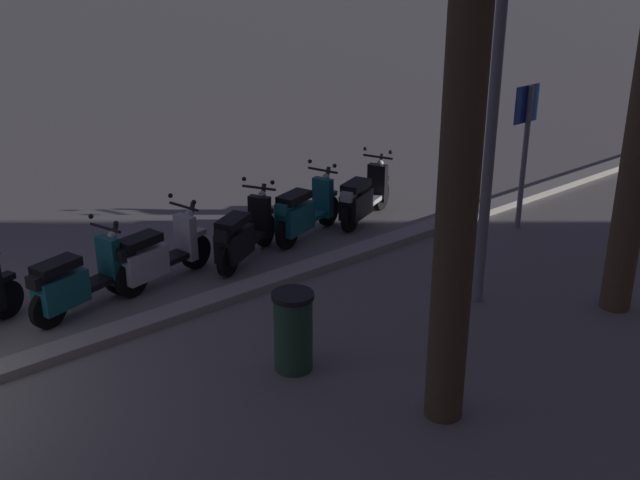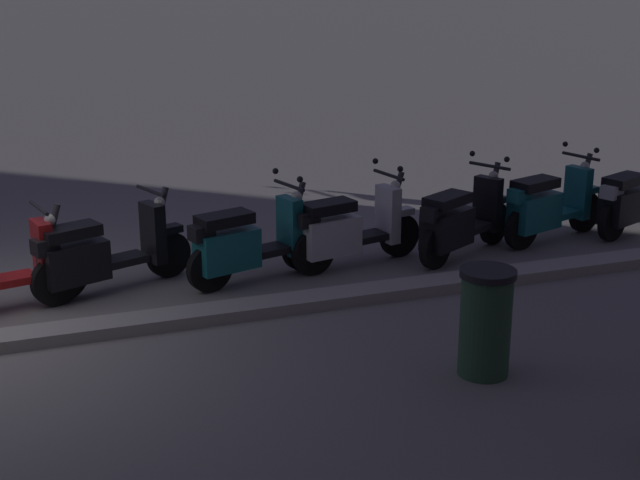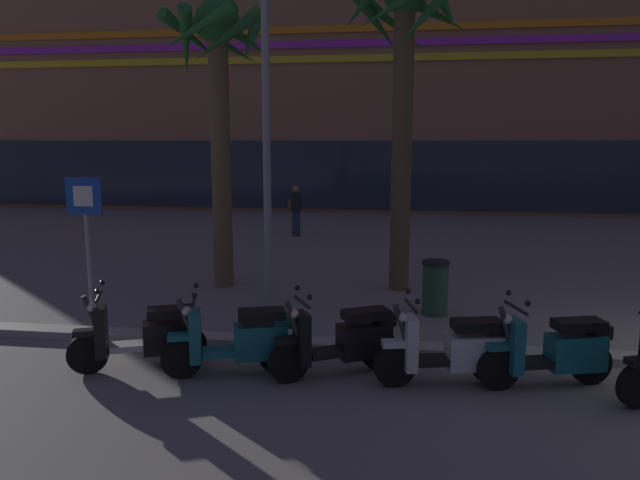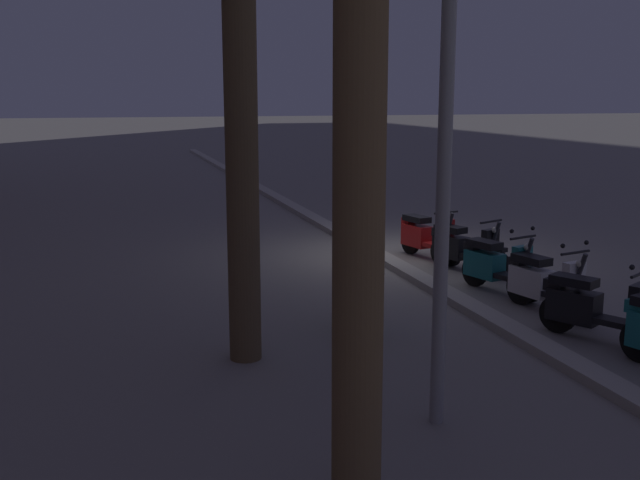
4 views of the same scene
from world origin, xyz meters
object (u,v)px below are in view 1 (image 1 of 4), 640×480
at_px(scooter_white_far_back, 157,255).
at_px(litter_bin, 293,330).
at_px(scooter_black_mid_centre, 363,198).
at_px(scooter_black_mid_rear, 243,235).
at_px(scooter_teal_tail_end, 304,212).
at_px(crossing_sign, 525,141).
at_px(scooter_teal_lead_nearest, 77,282).

relative_size(scooter_white_far_back, litter_bin, 1.80).
xyz_separation_m(scooter_black_mid_centre, scooter_black_mid_rear, (2.59, 0.15, 0.01)).
xyz_separation_m(scooter_white_far_back, litter_bin, (-0.08, 3.00, 0.04)).
distance_m(scooter_black_mid_rear, scooter_white_far_back, 1.37).
height_order(scooter_black_mid_centre, scooter_teal_tail_end, same).
distance_m(crossing_sign, litter_bin, 5.92).
xyz_separation_m(scooter_black_mid_centre, scooter_teal_tail_end, (1.26, -0.04, 0.01)).
height_order(scooter_teal_tail_end, scooter_white_far_back, same).
xyz_separation_m(scooter_black_mid_rear, scooter_teal_lead_nearest, (2.59, -0.02, 0.00)).
distance_m(scooter_black_mid_centre, scooter_white_far_back, 3.95).
relative_size(scooter_black_mid_centre, litter_bin, 1.78).
bearing_deg(scooter_white_far_back, scooter_teal_tail_end, -178.76).
distance_m(scooter_black_mid_rear, scooter_teal_lead_nearest, 2.59).
bearing_deg(crossing_sign, scooter_white_far_back, -17.66).
height_order(scooter_black_mid_centre, scooter_black_mid_rear, same).
xyz_separation_m(scooter_black_mid_rear, crossing_sign, (-4.43, 1.70, 1.05)).
distance_m(scooter_teal_lead_nearest, litter_bin, 3.17).
height_order(scooter_black_mid_rear, scooter_white_far_back, same).
bearing_deg(scooter_teal_lead_nearest, scooter_black_mid_centre, -178.53).
relative_size(scooter_black_mid_centre, scooter_black_mid_rear, 1.05).
height_order(scooter_black_mid_rear, litter_bin, scooter_black_mid_rear).
xyz_separation_m(scooter_white_far_back, crossing_sign, (-5.79, 1.84, 1.06)).
bearing_deg(scooter_white_far_back, crossing_sign, 162.34).
height_order(scooter_black_mid_rear, crossing_sign, crossing_sign).
bearing_deg(crossing_sign, litter_bin, 11.50).
xyz_separation_m(scooter_black_mid_rear, scooter_white_far_back, (1.36, -0.14, -0.00)).
bearing_deg(litter_bin, scooter_white_far_back, -88.56).
bearing_deg(scooter_black_mid_centre, scooter_teal_tail_end, -1.99).
relative_size(scooter_teal_lead_nearest, litter_bin, 1.78).
relative_size(scooter_teal_tail_end, scooter_black_mid_rear, 1.05).
relative_size(scooter_white_far_back, scooter_teal_lead_nearest, 1.01).
distance_m(scooter_teal_tail_end, scooter_white_far_back, 2.69).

